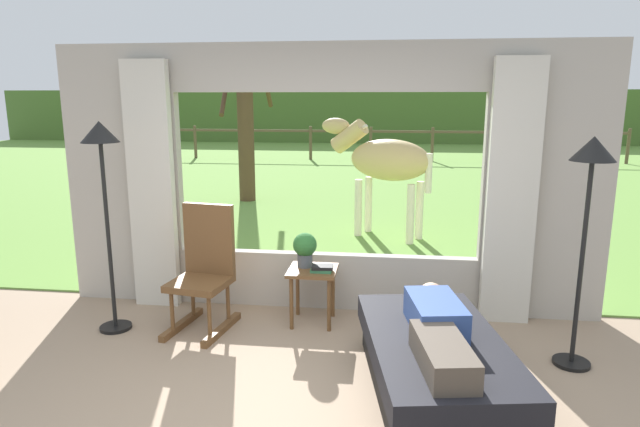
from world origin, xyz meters
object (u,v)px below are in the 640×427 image
object	(u,v)px
side_table	(313,279)
pasture_tree	(245,127)
horse	(385,161)
book_stack	(322,269)
floor_lamp_left	(102,164)
reclining_person	(437,326)
floor_lamp_right	(590,183)
rocking_chair	(205,269)
potted_plant	(305,248)
recliner_sofa	(435,364)

from	to	relation	value
side_table	pasture_tree	xyz separation A→B (m)	(-2.15, 5.83, 1.05)
horse	pasture_tree	world-z (taller)	pasture_tree
book_stack	horse	size ratio (longest dim) A/B	0.12
floor_lamp_left	horse	xyz separation A→B (m)	(2.36, 3.60, -0.35)
reclining_person	floor_lamp_right	bearing A→B (deg)	18.99
rocking_chair	book_stack	xyz separation A→B (m)	(1.05, 0.13, 0.00)
floor_lamp_right	horse	xyz separation A→B (m)	(-1.52, 3.79, -0.28)
book_stack	side_table	bearing A→B (deg)	144.58
side_table	floor_lamp_right	size ratio (longest dim) A/B	0.29
reclining_person	horse	world-z (taller)	horse
side_table	floor_lamp_right	world-z (taller)	floor_lamp_right
rocking_chair	potted_plant	bearing A→B (deg)	25.28
potted_plant	horse	world-z (taller)	horse
recliner_sofa	potted_plant	distance (m)	1.68
side_table	floor_lamp_right	xyz separation A→B (m)	(2.12, -0.56, 1.01)
rocking_chair	horse	distance (m)	3.81
book_stack	rocking_chair	bearing A→B (deg)	-173.20
reclining_person	side_table	world-z (taller)	reclining_person
recliner_sofa	floor_lamp_left	world-z (taller)	floor_lamp_left
potted_plant	floor_lamp_right	size ratio (longest dim) A/B	0.18
reclining_person	rocking_chair	bearing A→B (deg)	144.34
book_stack	floor_lamp_right	xyz separation A→B (m)	(2.03, -0.49, 0.89)
floor_lamp_right	rocking_chair	bearing A→B (deg)	173.26
reclining_person	floor_lamp_right	xyz separation A→B (m)	(1.10, 0.60, 0.91)
side_table	pasture_tree	bearing A→B (deg)	110.19
horse	book_stack	bearing A→B (deg)	-162.76
reclining_person	book_stack	distance (m)	1.43
floor_lamp_right	pasture_tree	world-z (taller)	pasture_tree
horse	rocking_chair	bearing A→B (deg)	-178.43
recliner_sofa	horse	distance (m)	4.46
book_stack	potted_plant	bearing A→B (deg)	143.91
book_stack	floor_lamp_left	distance (m)	2.10
reclining_person	side_table	xyz separation A→B (m)	(-1.02, 1.16, -0.10)
reclining_person	pasture_tree	xyz separation A→B (m)	(-3.17, 6.99, 0.96)
pasture_tree	side_table	bearing A→B (deg)	-69.81
potted_plant	floor_lamp_left	world-z (taller)	floor_lamp_left
rocking_chair	floor_lamp_left	bearing A→B (deg)	-158.61
reclining_person	potted_plant	size ratio (longest dim) A/B	4.48
book_stack	horse	world-z (taller)	horse
recliner_sofa	book_stack	distance (m)	1.43
floor_lamp_right	recliner_sofa	bearing A→B (deg)	-153.42
potted_plant	book_stack	distance (m)	0.26
recliner_sofa	reclining_person	bearing A→B (deg)	-99.60
potted_plant	book_stack	xyz separation A→B (m)	(0.17, -0.13, -0.15)
floor_lamp_left	book_stack	bearing A→B (deg)	9.13
potted_plant	floor_lamp_left	xyz separation A→B (m)	(-1.67, -0.42, 0.80)
recliner_sofa	reclining_person	world-z (taller)	reclining_person
floor_lamp_left	potted_plant	bearing A→B (deg)	14.20
book_stack	reclining_person	bearing A→B (deg)	-49.63
rocking_chair	book_stack	size ratio (longest dim) A/B	5.50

